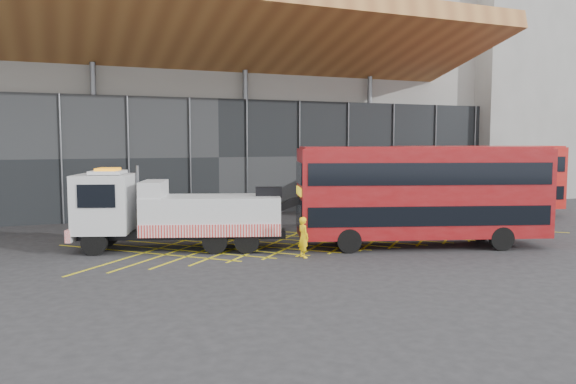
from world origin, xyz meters
name	(u,v)px	position (x,y,z in m)	size (l,w,h in m)	color
ground_plane	(244,245)	(0.00, 0.00, 0.00)	(120.00, 120.00, 0.00)	#242426
road_markings	(331,239)	(4.80, 0.00, 0.01)	(26.36, 7.16, 0.01)	gold
construction_building	(192,92)	(1.92, 18.40, 8.98)	(55.00, 23.97, 18.00)	gray
east_building	(508,90)	(32.00, 16.00, 10.00)	(15.00, 12.00, 20.00)	gray
recovery_truck	(171,212)	(-3.48, 0.25, 1.81)	(11.10, 5.71, 3.93)	black
bus_towed	(422,192)	(7.80, -3.70, 2.69)	(12.12, 6.34, 4.84)	maroon
bus_second	(477,178)	(17.76, 3.82, 2.66)	(12.06, 4.97, 4.79)	#AD140F
worker	(303,237)	(1.51, -3.77, 0.90)	(0.66, 0.43, 1.80)	yellow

